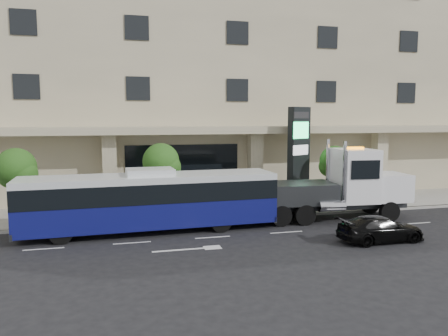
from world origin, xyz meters
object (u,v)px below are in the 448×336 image
Objects in this scene: tow_truck at (339,187)px; black_sedan at (380,229)px; city_bus at (150,200)px; signage_pylon at (299,155)px.

tow_truck is 5.02m from black_sedan.
city_bus is 11.74m from black_sedan.
signage_pylon reaches higher than tow_truck.
city_bus is at bearing -174.71° from tow_truck.
black_sedan is (10.72, -4.67, -1.09)m from city_bus.
city_bus is 3.10× the size of black_sedan.
city_bus is 1.29× the size of tow_truck.
city_bus reaches higher than black_sedan.
black_sedan is at bearing -25.50° from city_bus.
tow_truck reaches higher than black_sedan.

